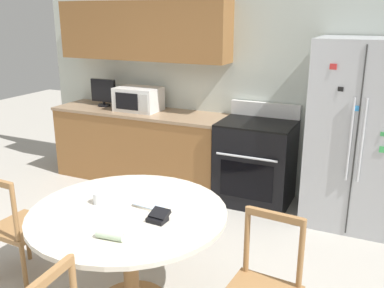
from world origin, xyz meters
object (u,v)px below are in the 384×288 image
at_px(countertop_tv, 103,92).
at_px(candle_glass, 99,199).
at_px(refrigerator, 359,135).
at_px(wallet, 159,217).
at_px(dining_chair_left, 20,228).
at_px(microwave, 138,99).
at_px(oven_range, 256,162).

distance_m(countertop_tv, candle_glass, 2.68).
bearing_deg(refrigerator, wallet, -116.14).
bearing_deg(refrigerator, candle_glass, -126.85).
bearing_deg(dining_chair_left, candle_glass, 8.66).
xyz_separation_m(refrigerator, dining_chair_left, (-2.27, -2.14, -0.48)).
bearing_deg(refrigerator, microwave, 178.10).
height_order(microwave, countertop_tv, countertop_tv).
relative_size(microwave, wallet, 3.96).
xyz_separation_m(oven_range, microwave, (-1.51, 0.04, 0.57)).
distance_m(oven_range, wallet, 2.18).
bearing_deg(dining_chair_left, wallet, 3.66).
xyz_separation_m(countertop_tv, wallet, (2.04, -2.23, -0.30)).
bearing_deg(candle_glass, dining_chair_left, -173.71).
height_order(refrigerator, countertop_tv, refrigerator).
bearing_deg(candle_glass, microwave, 114.96).
relative_size(refrigerator, oven_range, 1.69).
xyz_separation_m(countertop_tv, dining_chair_left, (0.81, -2.25, -0.65)).
bearing_deg(wallet, refrigerator, 63.86).
xyz_separation_m(microwave, countertop_tv, (-0.54, 0.03, 0.04)).
bearing_deg(wallet, microwave, 124.42).
relative_size(refrigerator, candle_glass, 21.35).
height_order(oven_range, candle_glass, oven_range).
relative_size(refrigerator, dining_chair_left, 2.03).
height_order(countertop_tv, candle_glass, countertop_tv).
relative_size(dining_chair_left, wallet, 6.74).
distance_m(dining_chair_left, candle_glass, 0.81).
distance_m(refrigerator, dining_chair_left, 3.16).
xyz_separation_m(refrigerator, candle_glass, (-1.54, -2.06, -0.13)).
bearing_deg(refrigerator, oven_range, 177.42).
height_order(refrigerator, candle_glass, refrigerator).
relative_size(refrigerator, countertop_tv, 5.30).
bearing_deg(microwave, wallet, -55.58).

